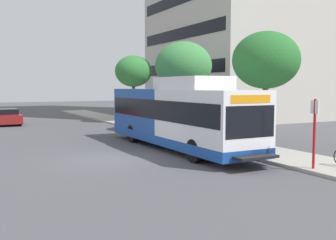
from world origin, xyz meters
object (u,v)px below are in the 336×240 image
Objects in this scene: street_tree_near_stop at (266,60)px; bus_stop_sign_pole at (314,128)px; transit_bus at (178,116)px; street_tree_mid_block at (183,66)px; street_tree_far_block at (133,71)px; parked_car_far_lane at (8,117)px.

bus_stop_sign_pole is at bearing -113.08° from street_tree_near_stop.
street_tree_near_stop reaches higher than bus_stop_sign_pole.
street_tree_mid_block is (3.98, 6.36, 2.90)m from transit_bus.
street_tree_far_block is at bearing 75.84° from transit_bus.
parked_car_far_lane is (-6.35, 17.89, -1.04)m from transit_bus.
parked_car_far_lane is at bearing 109.53° from transit_bus.
street_tree_far_block is (-0.36, 16.59, -0.01)m from street_tree_near_stop.
bus_stop_sign_pole is at bearing -99.05° from street_tree_mid_block.
bus_stop_sign_pole is 26.36m from parked_car_far_lane.
street_tree_mid_block is at bearing -48.15° from parked_car_far_lane.
parked_car_far_lane is at bearing 117.71° from street_tree_near_stop.
street_tree_mid_block reaches higher than transit_bus.
street_tree_near_stop is at bearing 66.92° from bus_stop_sign_pole.
street_tree_mid_block is 1.07× the size of street_tree_far_block.
transit_bus is 7.38m from bus_stop_sign_pole.
street_tree_mid_block reaches higher than bus_stop_sign_pole.
bus_stop_sign_pole is 13.99m from street_tree_mid_block.
street_tree_near_stop reaches higher than parked_car_far_lane.
bus_stop_sign_pole is (1.83, -7.15, -0.05)m from transit_bus.
street_tree_near_stop is 0.95× the size of street_tree_mid_block.
street_tree_near_stop is at bearing -88.77° from street_tree_far_block.
street_tree_near_stop is 16.59m from street_tree_far_block.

